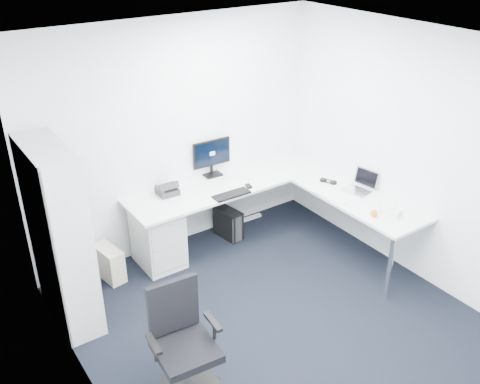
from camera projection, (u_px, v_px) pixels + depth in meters
ground at (289, 333)px, 5.18m from camera, size 4.20×4.20×0.00m
ceiling at (304, 52)px, 3.94m from camera, size 4.20×4.20×0.00m
wall_back at (177, 137)px, 6.10m from camera, size 3.60×0.02×2.70m
wall_left at (93, 285)px, 3.65m from camera, size 0.02×4.20×2.70m
wall_right at (431, 163)px, 5.47m from camera, size 0.02×4.20×2.70m
l_desk at (251, 222)px, 6.30m from camera, size 2.68×1.50×0.78m
drawer_pedestal at (158, 237)px, 6.08m from camera, size 0.46×0.57×0.70m
bookshelf at (60, 237)px, 4.99m from camera, size 0.36×0.93×1.85m
task_chair at (186, 348)px, 4.28m from camera, size 0.63×0.63×1.03m
black_pc_tower at (228, 223)px, 6.66m from camera, size 0.23×0.41×0.38m
beige_pc_tower at (109, 263)px, 5.89m from camera, size 0.24×0.43×0.38m
power_strip at (250, 218)px, 7.12m from camera, size 0.32×0.06×0.04m
monitor at (212, 158)px, 6.41m from camera, size 0.50×0.18×0.47m
black_keyboard at (231, 194)px, 6.05m from camera, size 0.44×0.16×0.02m
mouse at (249, 186)px, 6.23m from camera, size 0.07×0.10×0.03m
desk_phone at (167, 188)px, 6.05m from camera, size 0.23×0.23×0.16m
laptop at (357, 183)px, 6.08m from camera, size 0.36×0.36×0.22m
white_keyboard at (332, 197)px, 6.01m from camera, size 0.19×0.45×0.01m
headphones at (328, 180)px, 6.34m from camera, size 0.19×0.22×0.05m
orange_fruit at (374, 213)px, 5.61m from camera, size 0.08×0.08×0.08m
tissue_box at (390, 211)px, 5.65m from camera, size 0.16×0.24×0.08m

